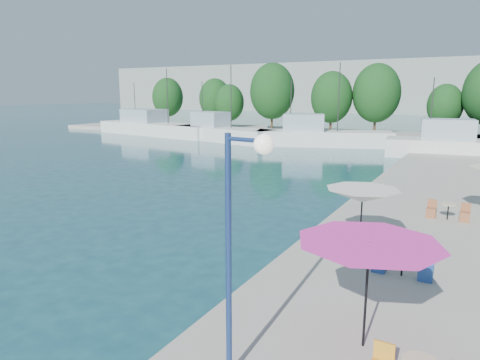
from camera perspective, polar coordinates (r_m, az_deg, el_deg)
The scene contains 18 objects.
quay_far at distance 63.83m, azimuth 11.06°, elevation 5.93°, with size 90.00×16.00×0.60m, color #A9A598.
hill_west at distance 158.98m, azimuth 14.29°, elevation 11.82°, with size 180.00×40.00×16.00m, color gray.
trawler_01 at distance 67.51m, azimuth -11.12°, elevation 6.88°, with size 22.55×9.12×10.20m.
trawler_02 at distance 57.54m, azimuth -2.61°, elevation 6.31°, with size 16.14×7.56×10.20m.
trawler_03 at distance 52.94m, azimuth 10.60°, elevation 5.67°, with size 16.52×9.19×10.20m.
trawler_04 at distance 47.24m, azimuth 28.17°, elevation 3.81°, with size 16.42×6.17×10.20m.
tree_01 at distance 82.38m, azimuth -9.61°, elevation 10.82°, with size 5.73×5.73×8.48m.
tree_02 at distance 75.28m, azimuth -3.34°, elevation 10.77°, with size 5.52×5.52×8.17m.
tree_03 at distance 71.66m, azimuth -1.42°, elevation 10.27°, with size 4.81×4.81×7.12m.
tree_04 at distance 68.35m, azimuth 4.32°, elevation 11.72°, with size 6.96×6.96×10.31m.
tree_05 at distance 64.37m, azimuth 12.11°, elevation 10.74°, with size 5.95×5.95×8.80m.
tree_06 at distance 64.44m, azimuth 17.75°, elevation 10.97°, with size 6.63×6.63×9.81m.
tree_07 at distance 65.54m, azimuth 25.66°, elevation 8.94°, with size 4.69×4.69×6.94m.
umbrella_pink at distance 9.95m, azimuth 16.79°, elevation -9.29°, with size 3.25×3.25×2.52m.
umbrella_white at distance 16.17m, azimuth 16.01°, elevation -2.01°, with size 2.70×2.70×2.31m.
cafe_table_02 at distance 14.78m, azimuth 20.79°, elevation -10.81°, with size 1.82×0.70×0.76m.
cafe_table_03 at distance 21.84m, azimuth 25.96°, elevation -4.05°, with size 1.82×0.70×0.76m.
street_lamp at distance 7.98m, azimuth 0.21°, elevation -4.73°, with size 1.03×0.36×5.03m.
Camera 1 is at (11.83, 6.63, 6.32)m, focal length 32.00 mm.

